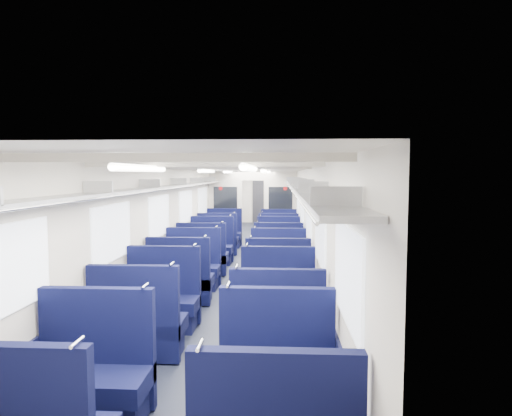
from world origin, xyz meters
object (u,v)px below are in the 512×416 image
(bulkhead, at_px, (253,205))
(seat_9, at_px, (278,284))
(seat_8, at_px, (180,282))
(seat_10, at_px, (192,269))
(seat_17, at_px, (279,242))
(seat_6, at_px, (162,302))
(seat_3, at_px, (277,378))
(seat_13, at_px, (278,258))
(seat_16, at_px, (218,241))
(seat_15, at_px, (279,249))
(seat_5, at_px, (277,334))
(seat_11, at_px, (278,270))
(seat_2, at_px, (92,378))
(end_door, at_px, (261,201))
(seat_4, at_px, (138,328))
(seat_12, at_px, (203,258))
(seat_14, at_px, (211,249))
(seat_7, at_px, (278,303))
(seat_19, at_px, (279,236))
(seat_18, at_px, (224,235))

(bulkhead, height_order, seat_9, bulkhead)
(seat_8, bearing_deg, seat_10, 90.00)
(bulkhead, relative_size, seat_17, 2.35)
(seat_6, distance_m, seat_8, 1.18)
(seat_3, relative_size, seat_13, 1.00)
(seat_8, distance_m, seat_16, 4.56)
(seat_9, distance_m, seat_15, 3.45)
(seat_3, bearing_deg, seat_5, 90.00)
(seat_5, xyz_separation_m, seat_13, (0.00, 4.63, 0.00))
(seat_5, relative_size, seat_11, 1.00)
(seat_2, relative_size, seat_15, 1.00)
(end_door, height_order, seat_10, end_door)
(seat_2, bearing_deg, seat_6, 90.00)
(seat_4, bearing_deg, seat_11, 63.10)
(seat_2, bearing_deg, seat_12, 90.00)
(seat_14, bearing_deg, seat_3, -76.30)
(seat_15, height_order, seat_17, same)
(seat_2, relative_size, seat_13, 1.00)
(end_door, xyz_separation_m, seat_13, (0.83, -10.29, -0.63))
(seat_11, height_order, seat_17, same)
(seat_6, distance_m, seat_13, 3.85)
(seat_13, distance_m, seat_17, 2.27)
(seat_17, bearing_deg, seat_2, -101.60)
(seat_6, height_order, seat_7, same)
(end_door, distance_m, seat_4, 14.85)
(seat_4, relative_size, seat_15, 1.00)
(seat_2, bearing_deg, seat_7, 55.36)
(end_door, relative_size, seat_5, 1.68)
(seat_6, xyz_separation_m, seat_19, (1.66, 6.85, 0.00))
(seat_10, bearing_deg, seat_13, 37.25)
(seat_6, bearing_deg, end_door, 86.55)
(seat_12, bearing_deg, seat_16, 90.00)
(seat_2, relative_size, seat_9, 1.00)
(seat_9, xyz_separation_m, seat_10, (-1.66, 1.05, 0.00))
(seat_16, height_order, seat_18, same)
(bulkhead, distance_m, seat_14, 3.50)
(seat_18, distance_m, seat_19, 1.67)
(seat_12, bearing_deg, end_door, 85.45)
(end_door, bearing_deg, seat_11, -85.89)
(end_door, height_order, seat_8, end_door)
(seat_17, bearing_deg, seat_10, -115.19)
(seat_11, bearing_deg, seat_18, 109.10)
(seat_3, relative_size, seat_10, 1.00)
(bulkhead, bearing_deg, seat_14, -104.18)
(seat_7, relative_size, seat_15, 1.00)
(seat_7, bearing_deg, seat_13, 90.00)
(end_door, relative_size, seat_16, 1.68)
(seat_13, height_order, seat_18, same)
(seat_5, xyz_separation_m, seat_16, (-1.66, 6.89, 0.00))
(seat_3, distance_m, seat_16, 8.16)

